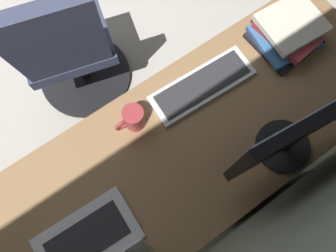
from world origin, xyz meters
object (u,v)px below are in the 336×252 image
object	(u,v)px
book_stack_near	(287,33)
monitor_primary	(312,125)
laptop_leftmost	(92,252)
keyboard_main	(202,85)
drawer_pedestal	(212,151)
office_chair	(69,51)
coffee_mug	(133,118)

from	to	relation	value
book_stack_near	monitor_primary	bearing A→B (deg)	48.18
laptop_leftmost	keyboard_main	distance (m)	0.71
drawer_pedestal	keyboard_main	distance (m)	0.44
keyboard_main	office_chair	size ratio (longest dim) A/B	0.44
laptop_leftmost	keyboard_main	bearing A→B (deg)	-157.18
coffee_mug	laptop_leftmost	bearing A→B (deg)	40.01
laptop_leftmost	keyboard_main	world-z (taller)	laptop_leftmost
book_stack_near	keyboard_main	bearing A→B (deg)	-3.18
laptop_leftmost	office_chair	bearing A→B (deg)	-109.61
drawer_pedestal	keyboard_main	bearing A→B (deg)	-98.92
coffee_mug	office_chair	size ratio (longest dim) A/B	0.12
office_chair	book_stack_near	bearing A→B (deg)	138.89
drawer_pedestal	monitor_primary	bearing A→B (deg)	126.58
book_stack_near	coffee_mug	size ratio (longest dim) A/B	2.35
monitor_primary	keyboard_main	xyz separation A→B (m)	(0.10, -0.36, -0.25)
coffee_mug	office_chair	distance (m)	0.68
keyboard_main	book_stack_near	world-z (taller)	book_stack_near
book_stack_near	office_chair	bearing A→B (deg)	-41.11
monitor_primary	coffee_mug	xyz separation A→B (m)	(0.39, -0.39, -0.21)
laptop_leftmost	coffee_mug	size ratio (longest dim) A/B	2.94
monitor_primary	coffee_mug	distance (m)	0.59
drawer_pedestal	monitor_primary	distance (m)	0.68
monitor_primary	keyboard_main	size ratio (longest dim) A/B	1.26
drawer_pedestal	keyboard_main	xyz separation A→B (m)	(-0.03, -0.19, 0.39)
book_stack_near	coffee_mug	bearing A→B (deg)	-3.89
laptop_leftmost	keyboard_main	size ratio (longest dim) A/B	0.81
coffee_mug	book_stack_near	bearing A→B (deg)	176.11
office_chair	laptop_leftmost	bearing A→B (deg)	70.39
monitor_primary	book_stack_near	distance (m)	0.50
drawer_pedestal	coffee_mug	size ratio (longest dim) A/B	5.89
monitor_primary	keyboard_main	world-z (taller)	monitor_primary
keyboard_main	coffee_mug	bearing A→B (deg)	-4.85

